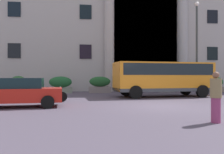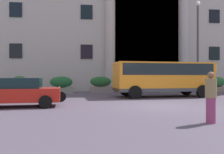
% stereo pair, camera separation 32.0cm
% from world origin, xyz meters
% --- Properties ---
extents(ground_plane, '(80.00, 64.00, 0.12)m').
position_xyz_m(ground_plane, '(0.00, 0.00, -0.06)').
color(ground_plane, '#4E4555').
extents(office_building_facade, '(43.23, 9.76, 18.34)m').
position_xyz_m(office_building_facade, '(0.01, 17.47, 9.16)').
color(office_building_facade, '#AAA3A2').
rests_on(office_building_facade, ground_plane).
extents(orange_minibus, '(7.33, 3.08, 2.54)m').
position_xyz_m(orange_minibus, '(2.02, 5.50, 1.53)').
color(orange_minibus, orange).
rests_on(orange_minibus, ground_plane).
extents(bus_stop_sign, '(0.44, 0.08, 2.56)m').
position_xyz_m(bus_stop_sign, '(7.12, 7.39, 1.59)').
color(bus_stop_sign, olive).
rests_on(bus_stop_sign, ground_plane).
extents(hedge_planter_far_west, '(1.47, 0.72, 1.56)m').
position_xyz_m(hedge_planter_far_west, '(-9.41, 10.39, 0.75)').
color(hedge_planter_far_west, '#716D5B').
rests_on(hedge_planter_far_west, ground_plane).
extents(hedge_planter_entrance_right, '(2.03, 0.80, 1.51)m').
position_xyz_m(hedge_planter_entrance_right, '(-2.23, 10.50, 0.73)').
color(hedge_planter_entrance_right, gray).
rests_on(hedge_planter_entrance_right, ground_plane).
extents(hedge_planter_entrance_left, '(1.51, 0.93, 1.60)m').
position_xyz_m(hedge_planter_entrance_left, '(4.23, 10.84, 0.77)').
color(hedge_planter_entrance_left, gray).
rests_on(hedge_planter_entrance_left, ground_plane).
extents(hedge_planter_east, '(1.46, 0.75, 1.46)m').
position_xyz_m(hedge_planter_east, '(9.38, 10.55, 0.71)').
color(hedge_planter_east, gray).
rests_on(hedge_planter_east, ground_plane).
extents(hedge_planter_west, '(2.15, 0.92, 1.52)m').
position_xyz_m(hedge_planter_west, '(-5.82, 10.87, 0.73)').
color(hedge_planter_west, gray).
rests_on(hedge_planter_west, ground_plane).
extents(parked_sedan_second, '(4.20, 2.18, 1.44)m').
position_xyz_m(parked_sedan_second, '(-7.11, 0.65, 0.74)').
color(parked_sedan_second, red).
rests_on(parked_sedan_second, ground_plane).
extents(motorcycle_far_end, '(2.06, 0.55, 0.89)m').
position_xyz_m(motorcycle_far_end, '(-5.96, 2.98, 0.46)').
color(motorcycle_far_end, black).
rests_on(motorcycle_far_end, ground_plane).
extents(pedestrian_woman_dark_dress, '(0.36, 0.36, 1.66)m').
position_xyz_m(pedestrian_woman_dark_dress, '(0.17, -4.52, 0.83)').
color(pedestrian_woman_dark_dress, '#903765').
rests_on(pedestrian_woman_dark_dress, ground_plane).
extents(lamppost_plaza_centre, '(0.40, 0.40, 7.98)m').
position_xyz_m(lamppost_plaza_centre, '(5.95, 7.94, 4.62)').
color(lamppost_plaza_centre, '#393E3D').
rests_on(lamppost_plaza_centre, ground_plane).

